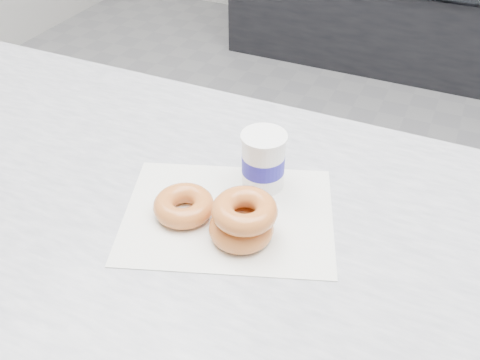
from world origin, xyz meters
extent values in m
plane|color=gray|center=(0.00, 0.00, 0.00)|extent=(5.00, 5.00, 0.00)
cube|color=silver|center=(0.00, -0.60, 0.88)|extent=(3.06, 0.76, 0.04)
cube|color=black|center=(0.00, 2.10, 0.25)|extent=(2.40, 0.70, 0.50)
cube|color=silver|center=(-0.07, -0.59, 0.90)|extent=(0.41, 0.36, 0.00)
torus|color=orange|center=(-0.14, -0.62, 0.92)|extent=(0.12, 0.12, 0.03)
torus|color=orange|center=(-0.03, -0.63, 0.92)|extent=(0.10, 0.10, 0.04)
torus|color=orange|center=(-0.03, -0.63, 0.95)|extent=(0.14, 0.14, 0.04)
cylinder|color=white|center=(-0.05, -0.49, 0.95)|extent=(0.09, 0.09, 0.10)
cylinder|color=white|center=(-0.05, -0.49, 1.00)|extent=(0.08, 0.08, 0.01)
cylinder|color=#201C9A|center=(-0.05, -0.49, 0.95)|extent=(0.09, 0.09, 0.03)
camera|label=1|loc=(0.21, -1.18, 1.49)|focal=40.00mm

